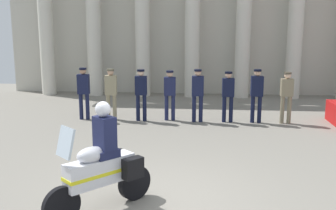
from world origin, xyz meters
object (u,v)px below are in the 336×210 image
(officer_in_row_3, at_px, (170,91))
(officer_in_row_4, at_px, (198,91))
(officer_in_row_1, at_px, (111,90))
(officer_in_row_0, at_px, (84,89))
(officer_in_row_7, at_px, (287,93))
(officer_in_row_5, at_px, (228,93))
(motorcycle_with_rider, at_px, (103,166))
(officer_in_row_6, at_px, (257,91))
(officer_in_row_2, at_px, (141,91))

(officer_in_row_3, bearing_deg, officer_in_row_4, 169.04)
(officer_in_row_1, bearing_deg, officer_in_row_0, 3.01)
(officer_in_row_7, bearing_deg, officer_in_row_5, -2.75)
(officer_in_row_1, distance_m, officer_in_row_7, 5.71)
(officer_in_row_3, xyz_separation_m, officer_in_row_5, (1.90, -0.10, -0.00))
(officer_in_row_7, height_order, motorcycle_with_rider, motorcycle_with_rider)
(officer_in_row_3, distance_m, officer_in_row_4, 0.93)
(officer_in_row_0, bearing_deg, officer_in_row_7, 177.73)
(officer_in_row_7, xyz_separation_m, motorcycle_with_rider, (-4.31, -6.62, -0.19))
(officer_in_row_6, bearing_deg, officer_in_row_2, -1.33)
(officer_in_row_3, xyz_separation_m, officer_in_row_7, (3.75, -0.10, 0.01))
(officer_in_row_2, bearing_deg, officer_in_row_6, 178.67)
(officer_in_row_2, height_order, officer_in_row_7, officer_in_row_2)
(officer_in_row_0, relative_size, officer_in_row_6, 1.00)
(motorcycle_with_rider, bearing_deg, officer_in_row_6, -164.05)
(officer_in_row_3, xyz_separation_m, motorcycle_with_rider, (-0.56, -6.73, -0.18))
(motorcycle_with_rider, bearing_deg, officer_in_row_2, -133.91)
(officer_in_row_2, bearing_deg, officer_in_row_7, 178.25)
(officer_in_row_1, distance_m, officer_in_row_2, 1.04)
(officer_in_row_3, bearing_deg, officer_in_row_0, 0.12)
(officer_in_row_6, bearing_deg, officer_in_row_5, -2.07)
(officer_in_row_5, height_order, officer_in_row_6, officer_in_row_6)
(officer_in_row_2, xyz_separation_m, officer_in_row_4, (1.85, 0.03, 0.01))
(officer_in_row_4, height_order, officer_in_row_6, officer_in_row_6)
(officer_in_row_2, distance_m, officer_in_row_5, 2.83)
(officer_in_row_2, bearing_deg, motorcycle_with_rider, 90.70)
(officer_in_row_1, xyz_separation_m, officer_in_row_2, (1.03, -0.12, 0.01))
(officer_in_row_6, bearing_deg, officer_in_row_1, -3.05)
(officer_in_row_5, relative_size, officer_in_row_6, 0.95)
(motorcycle_with_rider, bearing_deg, officer_in_row_1, -125.31)
(officer_in_row_1, relative_size, officer_in_row_5, 1.03)
(officer_in_row_2, xyz_separation_m, officer_in_row_6, (3.74, 0.08, 0.02))
(officer_in_row_4, distance_m, officer_in_row_7, 2.83)
(officer_in_row_1, bearing_deg, officer_in_row_2, 170.71)
(officer_in_row_1, xyz_separation_m, officer_in_row_6, (4.77, -0.05, 0.02))
(officer_in_row_2, xyz_separation_m, officer_in_row_3, (0.93, 0.17, -0.03))
(officer_in_row_0, distance_m, officer_in_row_3, 2.87)
(officer_in_row_4, xyz_separation_m, officer_in_row_7, (2.83, 0.03, -0.03))
(motorcycle_with_rider, bearing_deg, officer_in_row_5, -157.47)
(officer_in_row_1, xyz_separation_m, officer_in_row_5, (3.86, -0.05, -0.02))
(officer_in_row_1, bearing_deg, officer_in_row_4, 175.66)
(officer_in_row_5, xyz_separation_m, motorcycle_with_rider, (-2.46, -6.63, -0.18))
(officer_in_row_1, xyz_separation_m, officer_in_row_7, (5.71, -0.06, -0.02))
(officer_in_row_3, distance_m, motorcycle_with_rider, 6.76)
(officer_in_row_3, relative_size, officer_in_row_6, 0.95)
(officer_in_row_0, distance_m, officer_in_row_7, 6.61)
(officer_in_row_1, distance_m, officer_in_row_6, 4.77)
(officer_in_row_7, bearing_deg, officer_in_row_0, -2.27)
(officer_in_row_1, height_order, officer_in_row_2, officer_in_row_2)
(officer_in_row_0, height_order, officer_in_row_6, same)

